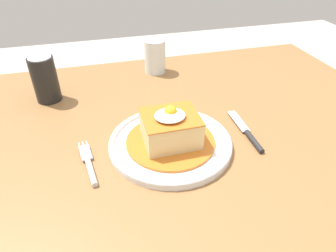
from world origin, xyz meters
The scene contains 7 objects.
dining_table centered at (0.00, 0.00, 0.66)m, with size 1.17×0.94×0.77m.
main_plate centered at (-0.05, -0.02, 0.78)m, with size 0.27×0.27×0.02m.
sandwich_meal centered at (-0.05, -0.02, 0.82)m, with size 0.20×0.20×0.09m.
fork centered at (-0.23, -0.05, 0.78)m, with size 0.03×0.14×0.01m.
knife centered at (0.13, -0.04, 0.78)m, with size 0.02×0.17×0.01m.
soda_can centered at (-0.32, 0.26, 0.83)m, with size 0.07×0.07×0.12m.
drinking_glass centered at (0.01, 0.36, 0.82)m, with size 0.07×0.07×0.10m.
Camera 1 is at (-0.19, -0.52, 1.19)m, focal length 32.02 mm.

